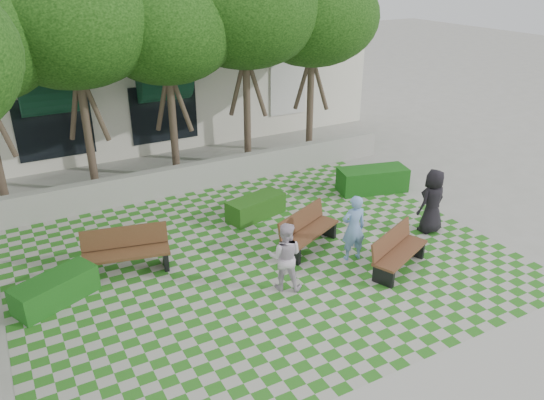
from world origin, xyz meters
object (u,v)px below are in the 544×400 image
bench_west (126,252)px  person_dark (432,201)px  bench_east (398,251)px  hedge_west (55,290)px  hedge_east (372,180)px  person_blue (354,228)px  hedge_midright (256,207)px  bench_mid (307,231)px  person_white (285,256)px

bench_west → person_dark: 8.26m
bench_east → hedge_west: size_ratio=1.09×
bench_west → hedge_east: size_ratio=0.97×
person_blue → person_dark: size_ratio=0.96×
bench_west → hedge_midright: size_ratio=1.21×
bench_mid → hedge_midright: bench_mid is taller
hedge_west → person_white: (4.77, -1.94, 0.52)m
person_white → hedge_east: bearing=-112.0°
bench_east → bench_west: (-5.87, 3.11, 0.04)m
hedge_midright → hedge_west: (-5.87, -1.70, 0.01)m
hedge_east → hedge_midright: (-4.26, 0.10, -0.08)m
person_blue → person_dark: bearing=-166.3°
bench_mid → bench_west: size_ratio=0.95×
person_blue → hedge_midright: bearing=-62.3°
hedge_east → hedge_west: 10.26m
hedge_midright → hedge_west: size_ratio=0.98×
bench_mid → hedge_midright: 2.32m
bench_east → bench_mid: bearing=102.2°
person_blue → person_white: bearing=18.4°
bench_mid → hedge_east: bench_mid is taller
hedge_west → person_white: bearing=-22.2°
hedge_west → hedge_midright: bearing=16.1°
bench_west → hedge_east: bearing=19.4°
bench_east → bench_west: bench_west is taller
person_dark → bench_west: bearing=-20.6°
hedge_midright → person_white: person_white is taller
bench_east → person_blue: (-0.68, 0.92, 0.40)m
hedge_west → person_white: size_ratio=1.09×
person_dark → hedge_east: bearing=-103.7°
bench_mid → person_dark: person_dark is taller
bench_east → bench_west: 6.64m
bench_mid → person_white: bearing=-161.8°
bench_mid → bench_west: bench_west is taller
hedge_west → person_white: 5.17m
bench_west → person_white: person_white is taller
bench_east → person_dark: size_ratio=1.08×
hedge_west → person_blue: (6.93, -1.63, 0.56)m
bench_east → person_dark: 2.44m
bench_east → bench_west: size_ratio=0.92×
bench_east → person_blue: 1.21m
bench_mid → hedge_west: bench_mid is taller
hedge_east → person_dark: (-0.38, -3.04, 0.53)m
hedge_midright → person_blue: bearing=-72.4°
bench_mid → person_white: size_ratio=1.23×
bench_mid → person_blue: 1.31m
person_blue → bench_west: bearing=-12.9°
bench_east → hedge_midright: bearing=89.2°
hedge_west → person_blue: bearing=-13.2°
hedge_east → person_blue: person_blue is taller
hedge_east → person_white: 6.44m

